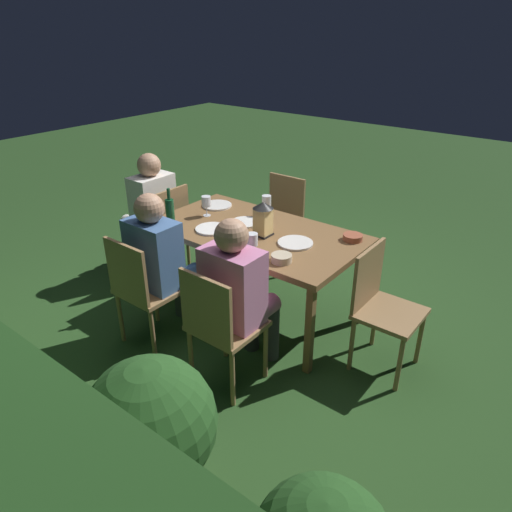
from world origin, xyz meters
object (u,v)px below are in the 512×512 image
plate_a (295,243)px  person_in_cream (149,207)px  wine_glass_c (206,202)px  bowl_olives (353,237)px  chair_head_near (381,304)px  green_bottle_on_table (170,211)px  chair_side_right_b (143,287)px  wine_glass_a (252,241)px  chair_side_right_a (220,324)px  lantern_centerpiece (263,217)px  wine_glass_b (267,202)px  bowl_bread (281,258)px  dining_table (256,237)px  chair_head_far (165,227)px  plate_d (217,205)px  person_in_blue (162,259)px  potted_plant_corner (151,428)px  plate_b (245,222)px  person_in_pink (239,290)px  chair_side_left_b (279,217)px  plate_c (212,229)px

plate_a → person_in_cream: bearing=-0.6°
wine_glass_c → bowl_olives: wine_glass_c is taller
chair_head_near → green_bottle_on_table: size_ratio=3.00×
chair_side_right_b → wine_glass_a: 0.86m
chair_side_right_a → lantern_centerpiece: 0.93m
chair_head_near → wine_glass_b: wine_glass_b is taller
lantern_centerpiece → bowl_bread: (-0.36, 0.27, -0.12)m
bowl_olives → dining_table: bearing=23.7°
wine_glass_b → plate_a: size_ratio=0.66×
green_bottle_on_table → chair_head_far: bearing=-34.5°
dining_table → bowl_olives: bearing=-156.3°
lantern_centerpiece → green_bottle_on_table: size_ratio=0.91×
chair_side_right_b → person_in_cream: bearing=-43.3°
plate_a → plate_d: same height
wine_glass_a → bowl_bread: bearing=-164.4°
person_in_blue → bowl_bread: person_in_blue is taller
person_in_cream → potted_plant_corner: bearing=139.3°
person_in_cream → potted_plant_corner: size_ratio=1.33×
wine_glass_c → bowl_olives: bearing=-165.6°
plate_b → plate_a: bearing=171.6°
green_bottle_on_table → bowl_olives: size_ratio=2.01×
person_in_cream → bowl_bread: size_ratio=8.16×
person_in_cream → green_bottle_on_table: bearing=154.5°
chair_side_right_a → plate_a: chair_side_right_a is taller
chair_head_near → plate_b: (1.22, -0.06, 0.26)m
person_in_pink → plate_b: 0.88m
person_in_cream → wine_glass_a: 1.57m
chair_side_left_b → lantern_centerpiece: size_ratio=3.28×
person_in_blue → wine_glass_b: 1.01m
chair_side_right_b → wine_glass_a: wine_glass_a is taller
wine_glass_b → wine_glass_c: bearing=39.8°
chair_head_near → bowl_olives: bearing=-36.8°
chair_head_far → person_in_pink: (-1.43, 0.65, 0.15)m
chair_head_near → plate_c: 1.38m
person_in_blue → bowl_olives: bearing=-137.8°
wine_glass_a → chair_side_left_b: bearing=-62.8°
wine_glass_a → dining_table: bearing=-55.4°
person_in_cream → plate_c: size_ratio=4.56×
person_in_pink → lantern_centerpiece: person_in_pink is taller
person_in_pink → potted_plant_corner: person_in_pink is taller
plate_c → chair_head_near: bearing=-171.5°
chair_side_right_a → bowl_bread: chair_side_right_a is taller
plate_c → wine_glass_b: bearing=-106.2°
chair_side_left_b → plate_a: 1.16m
plate_a → plate_b: bearing=-8.4°
dining_table → wine_glass_b: size_ratio=9.66×
chair_head_near → bowl_bread: (0.61, 0.31, 0.28)m
person_in_cream → plate_a: 1.64m
chair_side_right_b → lantern_centerpiece: size_ratio=3.28×
plate_c → dining_table: bearing=-144.1°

